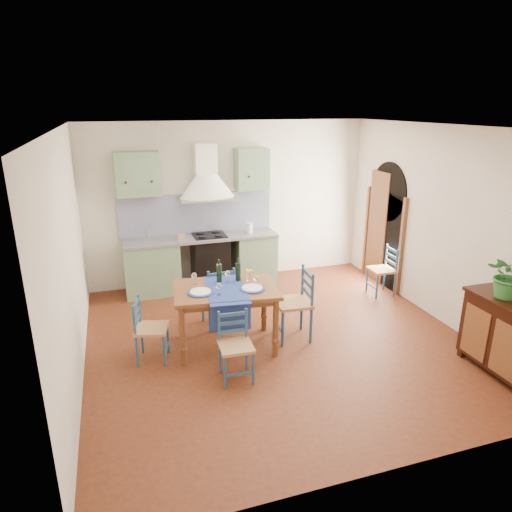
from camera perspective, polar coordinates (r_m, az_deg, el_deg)
The scene contains 13 objects.
floor at distance 6.34m, azimuth 2.73°, elevation -10.38°, with size 5.00×5.00×0.00m, color #441B0E.
back_wall at distance 7.89m, azimuth -6.17°, elevation 3.64°, with size 5.00×0.96×2.80m.
right_wall at distance 7.27m, azimuth 20.91°, elevation 3.55°, with size 0.26×5.00×2.80m.
left_wall at distance 5.48m, azimuth -22.36°, elevation -0.59°, with size 0.04×5.00×2.80m, color beige.
ceiling at distance 5.56m, azimuth 3.19°, elevation 15.83°, with size 5.00×5.00×0.01m, color white.
dining_table at distance 5.86m, azimuth -3.76°, elevation -4.89°, with size 1.41×1.08×1.15m.
chair_near at distance 5.35m, azimuth -2.59°, elevation -11.15°, with size 0.40×0.40×0.81m.
chair_far at distance 6.53m, azimuth -4.69°, elevation -4.92°, with size 0.46×0.46×0.91m.
chair_left at distance 5.83m, azimuth -13.20°, elevation -8.90°, with size 0.47×0.47×0.82m.
chair_right at distance 6.20m, azimuth 4.93°, elevation -5.90°, with size 0.49×0.49×0.98m.
chair_spare at distance 7.91m, azimuth 15.63°, elevation -1.70°, with size 0.39×0.39×0.82m.
sideboard at distance 6.14m, azimuth 28.81°, elevation -8.55°, with size 0.50×1.05×0.94m.
potted_plant at distance 5.95m, azimuth 29.11°, elevation -2.07°, with size 0.50×0.43×0.55m, color #2A682C.
Camera 1 is at (-1.97, -5.19, 3.06)m, focal length 32.00 mm.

